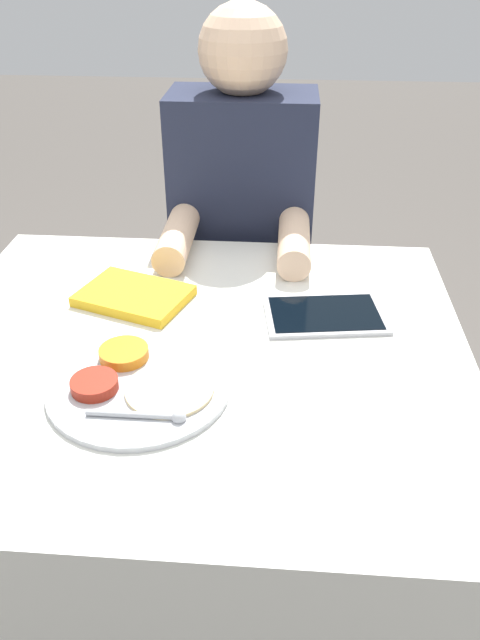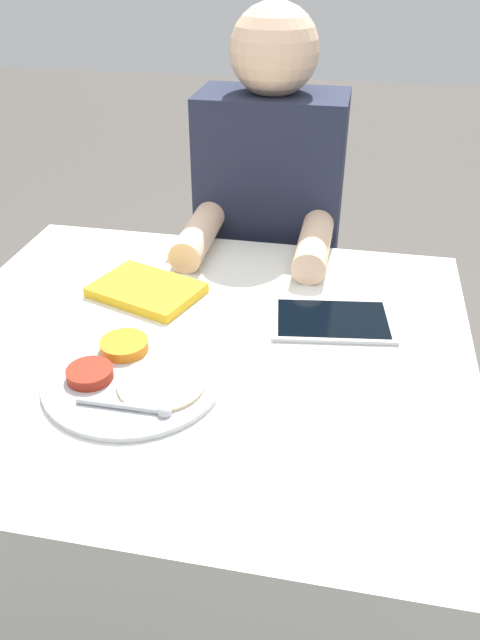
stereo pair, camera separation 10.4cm
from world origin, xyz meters
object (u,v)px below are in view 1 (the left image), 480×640
Objects in this scene: red_notebook at (134,297)px; person_diner at (242,272)px; thali_tray at (137,383)px; tablet_device at (325,315)px.

person_diner reaches higher than red_notebook.
person_diner is (0.18, 0.42, -0.16)m from red_notebook.
tablet_device is (0.30, 0.23, -0.00)m from thali_tray.
thali_tray is at bearing -76.44° from red_notebook.
thali_tray is at bearing -99.47° from person_diner.
thali_tray is 1.21× the size of tablet_device.
thali_tray reaches higher than red_notebook.
red_notebook reaches higher than tablet_device.
thali_tray is at bearing -142.32° from tablet_device.
person_diner is at bearing 80.53° from thali_tray.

